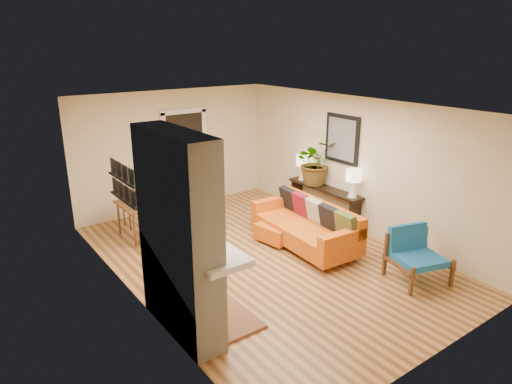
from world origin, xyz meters
The scene contains 10 objects.
room_shell centered at (0.60, 2.63, 1.24)m, with size 6.50×6.50×6.50m.
fireplace centered at (-2.00, -1.00, 1.24)m, with size 1.09×1.68×2.60m.
sofa centered at (1.01, -0.02, 0.38)m, with size 1.07×2.23×0.86m.
ottoman centered at (0.67, 0.42, 0.20)m, with size 0.77×0.77×0.34m.
blue_chair centered at (1.51, -1.92, 0.44)m, with size 0.97×0.96×0.82m.
dining_table centered at (-1.29, 2.09, 0.55)m, with size 0.65×1.54×0.83m.
console_table centered at (2.07, 0.66, 0.58)m, with size 0.34×1.85×0.72m.
lamp_near centered at (2.07, -0.09, 1.06)m, with size 0.30×0.30×0.54m.
lamp_far centered at (2.07, 1.34, 1.06)m, with size 0.30×0.30×0.54m.
houseplant centered at (2.06, 0.94, 1.20)m, with size 0.86×0.75×0.96m, color #1E5919.
Camera 1 is at (-4.28, -5.68, 3.55)m, focal length 32.00 mm.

